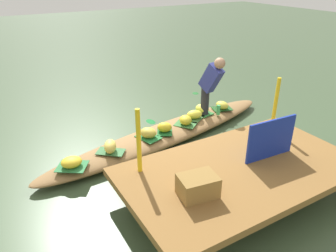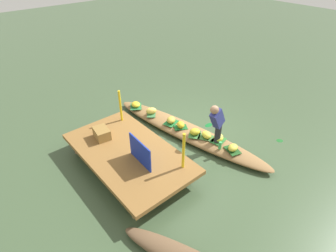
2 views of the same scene
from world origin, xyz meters
name	(u,v)px [view 1 (image 1 of 2)]	position (x,y,z in m)	size (l,w,h in m)	color
canal_water	(167,139)	(0.00, 0.00, 0.00)	(40.00, 40.00, 0.00)	#3E5437
dock_platform	(240,171)	(-0.04, 1.90, 0.40)	(3.20, 1.80, 0.46)	olive
vendor_boat	(167,134)	(0.00, 0.00, 0.12)	(5.00, 0.76, 0.23)	olive
leaf_mat_0	(194,118)	(-0.66, -0.08, 0.24)	(0.41, 0.27, 0.01)	#3E6E35
banana_bunch_0	(195,114)	(-0.66, -0.08, 0.32)	(0.29, 0.21, 0.17)	yellow
leaf_mat_1	(148,137)	(0.46, 0.15, 0.24)	(0.40, 0.30, 0.01)	#217033
banana_bunch_1	(148,133)	(0.46, 0.15, 0.32)	(0.28, 0.23, 0.17)	gold
leaf_mat_2	(72,166)	(1.83, 0.39, 0.24)	(0.42, 0.34, 0.01)	#2B763F
banana_bunch_2	(71,162)	(1.83, 0.39, 0.31)	(0.30, 0.26, 0.14)	yellow
leaf_mat_3	(202,113)	(-0.94, -0.23, 0.24)	(0.39, 0.30, 0.01)	#2D7633
banana_bunch_3	(202,109)	(-0.94, -0.23, 0.33)	(0.28, 0.23, 0.18)	#EAE749
leaf_mat_4	(185,124)	(-0.37, 0.05, 0.24)	(0.38, 0.29, 0.01)	#387235
banana_bunch_4	(186,120)	(-0.37, 0.05, 0.32)	(0.27, 0.22, 0.17)	gold
leaf_mat_5	(222,108)	(-1.42, -0.20, 0.24)	(0.39, 0.28, 0.01)	#20501F
banana_bunch_5	(222,105)	(-1.42, -0.20, 0.31)	(0.28, 0.21, 0.15)	yellow
leaf_mat_6	(165,131)	(0.11, 0.11, 0.24)	(0.35, 0.26, 0.01)	#1A5D25
banana_bunch_6	(165,127)	(0.11, 0.11, 0.32)	(0.25, 0.20, 0.17)	yellow
leaf_mat_7	(111,152)	(1.19, 0.28, 0.24)	(0.43, 0.24, 0.01)	#397140
banana_bunch_7	(110,146)	(1.19, 0.28, 0.33)	(0.31, 0.19, 0.19)	#F6D259
vendor_person	(211,83)	(-0.97, -0.04, 0.91)	(0.26, 0.54, 1.19)	#28282D
water_bottle	(218,110)	(-1.18, -0.01, 0.33)	(0.07, 0.07, 0.19)	#48BC65
market_banner	(271,139)	(-0.54, 1.90, 0.74)	(0.79, 0.03, 0.58)	#172D9B
railing_post_west	(275,104)	(-1.24, 1.30, 0.89)	(0.06, 0.06, 0.88)	yellow
railing_post_east	(139,141)	(1.16, 1.30, 0.89)	(0.06, 0.06, 0.88)	yellow
produce_crate	(198,186)	(0.80, 2.09, 0.58)	(0.44, 0.32, 0.26)	olive
drifting_plant_0	(151,121)	(-0.09, -0.82, 0.00)	(0.27, 0.16, 0.01)	#126727
drifting_plant_1	(195,93)	(-1.84, -1.73, 0.00)	(0.18, 0.15, 0.01)	#195D21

